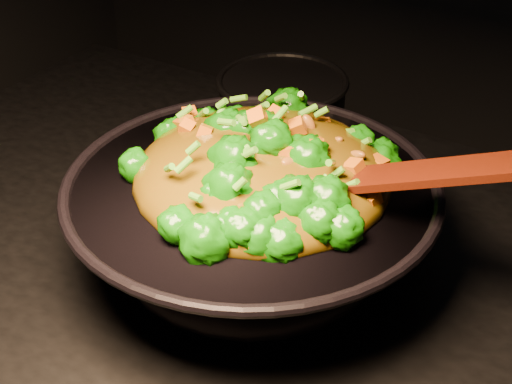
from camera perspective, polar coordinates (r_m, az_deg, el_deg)
The scene contains 4 objects.
wok at distance 0.97m, azimuth -0.31°, elevation -2.58°, with size 0.44×0.44×0.12m, color black, non-canonical shape.
stir_fry at distance 0.92m, azimuth 0.45°, elevation 3.68°, with size 0.31×0.31×0.11m, color #156D07, non-canonical shape.
spatula at distance 0.86m, azimuth 10.61°, elevation 1.18°, with size 0.34×0.05×0.01m, color #3B1607.
back_pot at distance 1.25m, azimuth 1.88°, elevation 5.95°, with size 0.20×0.20×0.11m, color black.
Camera 1 is at (0.47, -0.66, 1.54)m, focal length 55.00 mm.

